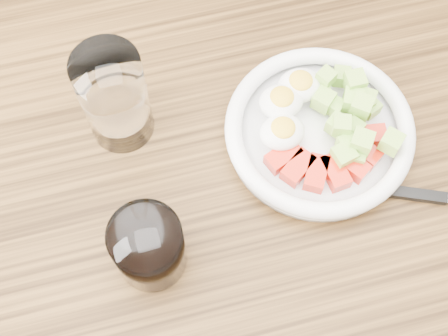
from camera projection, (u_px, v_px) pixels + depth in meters
The scene contains 6 objects.
ground at pixel (229, 308), 1.46m from camera, with size 4.00×4.00×0.00m, color brown.
dining_table at pixel (233, 211), 0.84m from camera, with size 1.50×0.90×0.77m.
bowl at pixel (319, 129), 0.76m from camera, with size 0.23×0.23×0.06m.
fork at pixel (428, 196), 0.74m from camera, with size 0.20×0.10×0.01m.
water_glass at pixel (115, 98), 0.72m from camera, with size 0.08×0.08×0.14m, color white.
coffee_glass at pixel (149, 248), 0.67m from camera, with size 0.08×0.08×0.09m.
Camera 1 is at (-0.08, -0.27, 1.46)m, focal length 50.00 mm.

